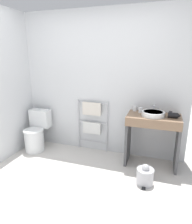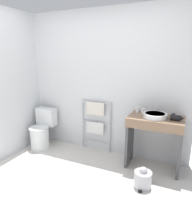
{
  "view_description": "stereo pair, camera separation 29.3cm",
  "coord_description": "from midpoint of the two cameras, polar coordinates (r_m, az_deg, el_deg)",
  "views": [
    {
      "loc": [
        1.06,
        -1.73,
        1.73
      ],
      "look_at": [
        0.16,
        0.94,
        0.92
      ],
      "focal_mm": 32.0,
      "sensor_mm": 36.0,
      "label": 1
    },
    {
      "loc": [
        1.33,
        -1.62,
        1.73
      ],
      "look_at": [
        0.16,
        0.94,
        0.92
      ],
      "focal_mm": 32.0,
      "sensor_mm": 36.0,
      "label": 2
    }
  ],
  "objects": [
    {
      "name": "ground_plane",
      "position": [
        2.69,
        -9.24,
        -24.28
      ],
      "size": [
        12.0,
        12.0,
        0.0
      ],
      "primitive_type": "plane",
      "color": "silver"
    },
    {
      "name": "towel_radiator",
      "position": [
        3.61,
        2.17,
        -2.22
      ],
      "size": [
        0.58,
        0.06,
        0.95
      ],
      "color": "silver",
      "rests_on": "ground_plane"
    },
    {
      "name": "wall_back",
      "position": [
        3.54,
        4.56,
        7.86
      ],
      "size": [
        3.02,
        0.12,
        2.47
      ],
      "primitive_type": "cube",
      "color": "silver",
      "rests_on": "ground_plane"
    },
    {
      "name": "trash_bin",
      "position": [
        2.94,
        16.19,
        -17.88
      ],
      "size": [
        0.24,
        0.27,
        0.3
      ],
      "color": "#B7B7BC",
      "rests_on": "ground_plane"
    },
    {
      "name": "toilet",
      "position": [
        3.96,
        -13.2,
        -5.28
      ],
      "size": [
        0.39,
        0.52,
        0.74
      ],
      "color": "white",
      "rests_on": "ground_plane"
    },
    {
      "name": "vanity_counter",
      "position": [
        3.21,
        18.89,
        -6.4
      ],
      "size": [
        0.8,
        0.47,
        0.84
      ],
      "color": "#84664C",
      "rests_on": "ground_plane"
    },
    {
      "name": "cup_near_wall",
      "position": [
        3.31,
        14.33,
        0.65
      ],
      "size": [
        0.06,
        0.06,
        0.09
      ],
      "color": "white",
      "rests_on": "vanity_counter"
    },
    {
      "name": "hair_dryer",
      "position": [
        3.09,
        24.46,
        -1.47
      ],
      "size": [
        0.18,
        0.17,
        0.08
      ],
      "color": "black",
      "rests_on": "vanity_counter"
    },
    {
      "name": "sink_basin",
      "position": [
        3.09,
        19.15,
        -0.96
      ],
      "size": [
        0.34,
        0.34,
        0.07
      ],
      "color": "white",
      "rests_on": "vanity_counter"
    },
    {
      "name": "cup_near_edge",
      "position": [
        3.23,
        15.84,
        0.16
      ],
      "size": [
        0.06,
        0.06,
        0.08
      ],
      "color": "white",
      "rests_on": "vanity_counter"
    },
    {
      "name": "faucet",
      "position": [
        3.25,
        19.57,
        0.73
      ],
      "size": [
        0.02,
        0.1,
        0.13
      ],
      "color": "silver",
      "rests_on": "vanity_counter"
    },
    {
      "name": "wall_side",
      "position": [
        3.64,
        -22.57,
        6.93
      ],
      "size": [
        0.12,
        2.3,
        2.47
      ],
      "primitive_type": "cube",
      "color": "silver",
      "rests_on": "ground_plane"
    }
  ]
}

